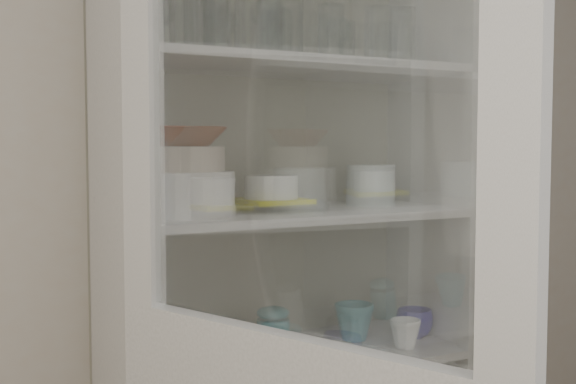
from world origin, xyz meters
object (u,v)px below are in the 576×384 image
yellow_trivet (271,201)px  goblet_1 (224,34)px  grey_bowl_stack (371,185)px  white_canister (148,345)px  plate_stack_back (131,191)px  glass_platter (271,206)px  teal_jar (273,332)px  cream_bowl (185,159)px  goblet_2 (273,32)px  white_ramekin (271,187)px  mug_white (405,334)px  pantry_cabinet (278,319)px  goblet_3 (339,41)px  terracotta_bowl (185,137)px  measuring_cups (223,362)px  mug_blue (415,323)px  goblet_0 (161,25)px  plate_stack_front (185,194)px  mug_teal (354,322)px

yellow_trivet → goblet_1: bearing=130.9°
grey_bowl_stack → white_canister: (-0.67, 0.02, -0.40)m
plate_stack_back → glass_platter: bearing=-17.9°
teal_jar → white_canister: size_ratio=0.86×
goblet_1 → teal_jar: (0.10, -0.10, -0.83)m
cream_bowl → teal_jar: bearing=14.0°
goblet_2 → white_ramekin: bearing=-121.3°
goblet_2 → mug_white: size_ratio=2.12×
pantry_cabinet → cream_bowl: (-0.31, -0.11, 0.46)m
goblet_2 → cream_bowl: size_ratio=0.94×
pantry_cabinet → goblet_3: pantry_cabinet is taller
terracotta_bowl → white_canister: terracotta_bowl is taller
cream_bowl → measuring_cups: 0.53m
mug_white → yellow_trivet: bearing=142.4°
terracotta_bowl → teal_jar: (0.28, 0.07, -0.54)m
pantry_cabinet → mug_blue: size_ratio=19.29×
goblet_2 → white_ramekin: size_ratio=1.26×
pantry_cabinet → grey_bowl_stack: pantry_cabinet is taller
pantry_cabinet → glass_platter: bearing=-132.7°
plate_stack_back → cream_bowl: size_ratio=0.97×
terracotta_bowl → glass_platter: terracotta_bowl is taller
terracotta_bowl → grey_bowl_stack: terracotta_bowl is taller
goblet_3 → mug_blue: bearing=-29.9°
plate_stack_back → measuring_cups: plate_stack_back is taller
yellow_trivet → mug_blue: size_ratio=1.65×
grey_bowl_stack → goblet_3: bearing=133.5°
cream_bowl → measuring_cups: bearing=-5.4°
goblet_0 → goblet_1: (0.19, 0.03, -0.01)m
mug_blue → teal_jar: 0.45m
goblet_3 → white_canister: bearing=-175.3°
white_ramekin → grey_bowl_stack: grey_bowl_stack is taller
mug_white → plate_stack_front: bearing=156.5°
white_ramekin → mug_blue: white_ramekin is taller
goblet_0 → yellow_trivet: size_ratio=1.01×
yellow_trivet → mug_blue: yellow_trivet is taller
plate_stack_front → goblet_2: bearing=20.9°
pantry_cabinet → plate_stack_back: (-0.40, 0.07, 0.38)m
goblet_1 → goblet_3: 0.35m
glass_platter → white_ramekin: (0.00, 0.00, 0.05)m
goblet_3 → grey_bowl_stack: 0.44m
goblet_1 → terracotta_bowl: (-0.18, -0.17, -0.29)m
plate_stack_front → teal_jar: (0.28, 0.07, -0.40)m
goblet_1 → mug_teal: goblet_1 is taller
goblet_3 → mug_teal: bearing=-66.9°
pantry_cabinet → glass_platter: pantry_cabinet is taller
measuring_cups → white_canister: bearing=153.7°
pantry_cabinet → mug_white: bearing=-30.0°
cream_bowl → measuring_cups: size_ratio=2.17×
glass_platter → teal_jar: (0.01, 0.01, -0.35)m
yellow_trivet → white_ramekin: white_ramekin is taller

